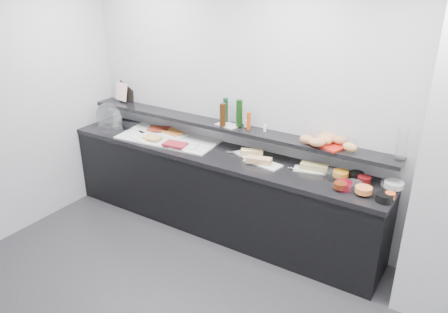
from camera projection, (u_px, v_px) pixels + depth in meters
The scene contains 55 objects.
back_wall at pixel (293, 115), 4.27m from camera, with size 5.00×0.02×2.70m, color #B2B4B9.
buffet_cabinet at pixel (217, 192), 4.75m from camera, with size 3.60×0.60×0.85m, color black.
counter_top at pixel (217, 154), 4.57m from camera, with size 3.62×0.62×0.05m, color black.
wall_shelf at pixel (226, 127), 4.61m from camera, with size 3.60×0.25×0.04m, color black.
cloche_base at pixel (119, 126), 5.25m from camera, with size 0.41×0.27×0.04m, color silver.
cloche_dome at pixel (109, 117), 5.24m from camera, with size 0.38×0.25×0.34m, color white.
linen_runner at pixel (169, 138), 4.92m from camera, with size 1.15×0.54×0.01m, color silver.
platter_meat_a at pixel (143, 128), 5.19m from camera, with size 0.34×0.23×0.01m, color white.
food_meat_a at pixel (159, 129), 5.11m from camera, with size 0.25×0.16×0.02m, color maroon.
platter_salmon at pixel (172, 136), 4.95m from camera, with size 0.31×0.21×0.01m, color white.
food_salmon at pixel (173, 132), 5.00m from camera, with size 0.23×0.15×0.02m, color orange.
platter_cheese at pixel (141, 136), 4.93m from camera, with size 0.30×0.20×0.01m, color white.
food_cheese at pixel (152, 138), 4.84m from camera, with size 0.20×0.13×0.02m, color #DEB156.
platter_meat_b at pixel (184, 145), 4.67m from camera, with size 0.29×0.19×0.01m, color white.
food_meat_b at pixel (175, 144), 4.66m from camera, with size 0.25×0.16×0.02m, color maroon.
sandwich_plate_left at pixel (247, 155), 4.46m from camera, with size 0.30×0.13×0.01m, color silver.
sandwich_food_left at pixel (252, 152), 4.44m from camera, with size 0.22×0.09×0.06m, color #E3C577.
tongs_left at pixel (234, 152), 4.51m from camera, with size 0.01×0.01×0.16m, color #B4B7BB.
sandwich_plate_mid at pixel (263, 163), 4.29m from camera, with size 0.38×0.16×0.01m, color white.
sandwich_food_mid at pixel (259, 160), 4.26m from camera, with size 0.25×0.09×0.06m, color tan.
tongs_mid at pixel (255, 163), 4.26m from camera, with size 0.01×0.01×0.16m, color silver.
sandwich_plate_right at pixel (310, 170), 4.14m from camera, with size 0.30×0.13×0.01m, color white.
sandwich_food_right at pixel (314, 167), 4.12m from camera, with size 0.26×0.10×0.06m, color tan.
tongs_right at pixel (296, 169), 4.13m from camera, with size 0.01×0.01×0.16m, color #B4B8BC.
bowl_glass_fruit at pixel (333, 175), 3.99m from camera, with size 0.19×0.19×0.07m, color white.
fill_glass_fruit at pixel (341, 174), 3.98m from camera, with size 0.14×0.14×0.05m, color orange.
bowl_black_jam at pixel (357, 176), 3.96m from camera, with size 0.13×0.13×0.07m, color black.
fill_black_jam at pixel (364, 179), 3.87m from camera, with size 0.12×0.12×0.05m, color #5B0D0F.
bowl_glass_cream at pixel (391, 186), 3.79m from camera, with size 0.18×0.18×0.07m, color silver.
fill_glass_cream at pixel (394, 185), 3.78m from camera, with size 0.17×0.17×0.05m, color silver.
bowl_red_jam at pixel (344, 185), 3.79m from camera, with size 0.14×0.14×0.07m, color maroon.
fill_red_jam at pixel (340, 185), 3.76m from camera, with size 0.11×0.11×0.05m, color #5B210D.
bowl_glass_salmon at pixel (354, 186), 3.78m from camera, with size 0.16×0.16×0.07m, color white.
fill_glass_salmon at pixel (364, 190), 3.69m from camera, with size 0.14×0.14×0.05m, color orange.
bowl_black_fruit at pixel (384, 198), 3.59m from camera, with size 0.14×0.14×0.07m, color black.
fill_black_fruit at pixel (390, 195), 3.60m from camera, with size 0.08×0.08×0.05m, color #F65A21.
framed_print at pixel (127, 90), 5.39m from camera, with size 0.21×0.02×0.26m, color black.
print_art at pixel (121, 92), 5.34m from camera, with size 0.21×0.00×0.22m, color beige.
condiment_tray at pixel (228, 125), 4.58m from camera, with size 0.24×0.15×0.01m, color silver.
bottle_green_a at pixel (226, 110), 4.61m from camera, with size 0.05×0.05×0.26m, color #0E3519.
bottle_brown at pixel (223, 115), 4.49m from camera, with size 0.06×0.06×0.24m, color #371D0A.
bottle_green_b at pixel (239, 113), 4.48m from camera, with size 0.07×0.07×0.28m, color black.
bottle_hot at pixel (249, 121), 4.40m from camera, with size 0.04×0.04×0.18m, color #C53E0E.
shaker_salt at pixel (246, 124), 4.49m from camera, with size 0.04×0.04×0.07m, color silver.
shaker_pepper at pixel (265, 128), 4.37m from camera, with size 0.03×0.03×0.07m, color white.
bread_tray at pixel (327, 144), 4.07m from camera, with size 0.35×0.25×0.02m, color red.
bread_roll_nw at pixel (326, 136), 4.11m from camera, with size 0.12×0.08×0.08m, color #B08743.
bread_roll_n at pixel (330, 138), 4.07m from camera, with size 0.15×0.09×0.08m, color #BD7648.
bread_roll_ne at pixel (340, 140), 4.03m from camera, with size 0.15×0.09×0.08m, color #AC7141.
bread_roll_sw at pixel (307, 139), 4.04m from camera, with size 0.15×0.09×0.08m, color #C97C4C.
bread_roll_s at pixel (317, 142), 3.97m from camera, with size 0.15×0.10×0.08m, color #C5814B.
bread_roll_se at pixel (350, 147), 3.87m from camera, with size 0.14×0.09×0.08m, color tan.
bread_roll_midw at pixel (326, 140), 4.02m from camera, with size 0.12×0.08×0.08m, color tan.
bread_roll_mide at pixel (324, 139), 4.06m from camera, with size 0.16×0.10×0.08m, color #C07749.
carafe at pixel (402, 144), 3.70m from camera, with size 0.09×0.09×0.30m, color silver.
Camera 1 is at (1.62, -1.81, 2.67)m, focal length 35.00 mm.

